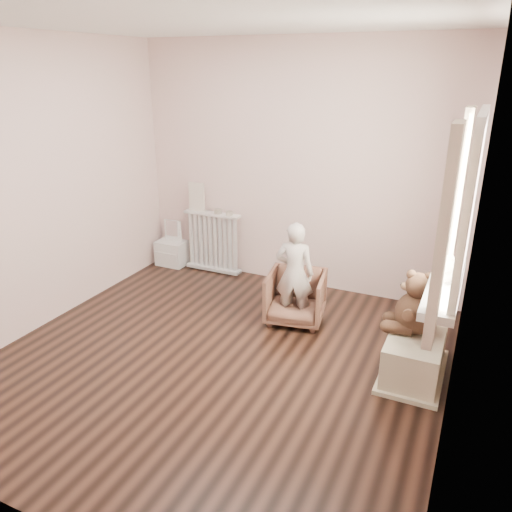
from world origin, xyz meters
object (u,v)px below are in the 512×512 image
at_px(radiator, 213,240).
at_px(plush_cat, 445,269).
at_px(armchair, 296,297).
at_px(toy_bench, 415,352).
at_px(child, 294,273).
at_px(toy_vanity, 171,243).
at_px(teddy_bear, 418,296).

relative_size(radiator, plush_cat, 2.59).
height_order(armchair, toy_bench, armchair).
bearing_deg(plush_cat, child, 159.72).
height_order(armchair, plush_cat, plush_cat).
bearing_deg(plush_cat, toy_bench, 131.15).
distance_m(radiator, toy_vanity, 0.58).
height_order(armchair, teddy_bear, teddy_bear).
relative_size(child, toy_bench, 1.28).
bearing_deg(radiator, armchair, -29.73).
bearing_deg(toy_bench, teddy_bear, 147.03).
height_order(toy_bench, teddy_bear, teddy_bear).
height_order(child, teddy_bear, child).
distance_m(toy_bench, plush_cat, 0.83).
xyz_separation_m(radiator, toy_bench, (2.50, -1.20, -0.19)).
bearing_deg(child, teddy_bear, 152.17).
xyz_separation_m(radiator, plush_cat, (2.64, -1.38, 0.61)).
height_order(toy_vanity, teddy_bear, teddy_bear).
bearing_deg(plush_cat, armchair, 157.91).
height_order(child, plush_cat, plush_cat).
bearing_deg(armchair, radiator, 140.28).
bearing_deg(child, toy_vanity, -32.29).
bearing_deg(teddy_bear, toy_bench, -36.94).
xyz_separation_m(toy_vanity, plush_cat, (3.21, -1.35, 0.72)).
bearing_deg(teddy_bear, radiator, 150.56).
relative_size(toy_vanity, plush_cat, 1.98).
height_order(toy_bench, plush_cat, plush_cat).
distance_m(toy_vanity, toy_bench, 3.29).
xyz_separation_m(radiator, teddy_bear, (2.47, -1.17, 0.28)).
bearing_deg(child, armchair, -99.98).
relative_size(toy_vanity, child, 0.56).
height_order(radiator, teddy_bear, teddy_bear).
distance_m(armchair, plush_cat, 1.63).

